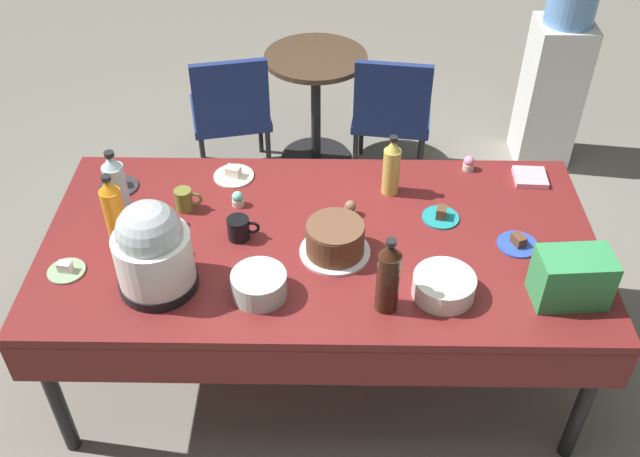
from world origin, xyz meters
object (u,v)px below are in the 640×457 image
(glass_salad_bowl, at_px, (259,285))
(dessert_plate_cream, at_px, (234,174))
(slow_cooker, at_px, (153,250))
(coffee_mug_black, at_px, (239,228))
(soda_bottle_ginger_ale, at_px, (392,167))
(ceramic_snack_bowl, at_px, (444,286))
(cupcake_rose, at_px, (350,208))
(soda_bottle_cola, at_px, (388,277))
(soda_carton, at_px, (572,278))
(dessert_plate_sage, at_px, (66,270))
(coffee_mug_olive, at_px, (185,200))
(soda_bottle_water, at_px, (117,189))
(potluck_table, at_px, (320,250))
(frosted_layer_cake, at_px, (335,240))
(cupcake_vanilla, at_px, (469,163))
(cupcake_lemon, at_px, (238,199))
(round_cafe_table, at_px, (316,90))
(water_cooler, at_px, (555,73))
(dessert_plate_cobalt, at_px, (518,243))
(maroon_chair_left, at_px, (231,109))
(maroon_chair_right, at_px, (392,111))
(dessert_plate_teal, at_px, (441,216))
(dessert_plate_charcoal, at_px, (119,185))
(soda_bottle_orange_juice, at_px, (115,216))

(glass_salad_bowl, height_order, dessert_plate_cream, glass_salad_bowl)
(slow_cooker, xyz_separation_m, coffee_mug_black, (0.27, 0.28, -0.13))
(soda_bottle_ginger_ale, bearing_deg, ceramic_snack_bowl, -75.73)
(dessert_plate_cream, height_order, cupcake_rose, cupcake_rose)
(soda_bottle_cola, height_order, soda_carton, soda_bottle_cola)
(dessert_plate_sage, height_order, coffee_mug_olive, coffee_mug_olive)
(soda_bottle_ginger_ale, height_order, soda_bottle_cola, soda_bottle_cola)
(dessert_plate_sage, bearing_deg, ceramic_snack_bowl, -3.90)
(soda_carton, bearing_deg, soda_bottle_water, 161.83)
(potluck_table, xyz_separation_m, frosted_layer_cake, (0.06, -0.09, 0.13))
(potluck_table, bearing_deg, glass_salad_bowl, -124.35)
(slow_cooker, bearing_deg, cupcake_vanilla, 31.17)
(potluck_table, relative_size, soda_bottle_water, 6.64)
(glass_salad_bowl, distance_m, cupcake_lemon, 0.54)
(round_cafe_table, height_order, water_cooler, water_cooler)
(dessert_plate_sage, relative_size, coffee_mug_black, 1.10)
(cupcake_lemon, distance_m, coffee_mug_olive, 0.22)
(glass_salad_bowl, relative_size, soda_bottle_cola, 0.64)
(dessert_plate_cobalt, xyz_separation_m, dessert_plate_sage, (-1.73, -0.18, -0.00))
(frosted_layer_cake, relative_size, dessert_plate_sage, 1.94)
(slow_cooker, bearing_deg, soda_carton, -1.59)
(potluck_table, xyz_separation_m, dessert_plate_sage, (-0.95, -0.21, 0.07))
(cupcake_rose, xyz_separation_m, soda_bottle_cola, (0.12, -0.52, 0.11))
(cupcake_lemon, bearing_deg, maroon_chair_left, 98.80)
(ceramic_snack_bowl, relative_size, cupcake_vanilla, 3.37)
(ceramic_snack_bowl, relative_size, maroon_chair_right, 0.27)
(cupcake_vanilla, relative_size, coffee_mug_black, 0.52)
(coffee_mug_black, bearing_deg, frosted_layer_cake, -13.23)
(dessert_plate_cobalt, relative_size, coffee_mug_olive, 1.40)
(maroon_chair_left, bearing_deg, ceramic_snack_bowl, -60.13)
(soda_bottle_cola, xyz_separation_m, water_cooler, (1.13, 2.07, -0.31))
(dessert_plate_teal, distance_m, maroon_chair_left, 1.66)
(ceramic_snack_bowl, xyz_separation_m, dessert_plate_charcoal, (-1.33, 0.63, -0.03))
(potluck_table, distance_m, dessert_plate_cream, 0.57)
(dessert_plate_cream, height_order, soda_carton, soda_carton)
(soda_bottle_ginger_ale, xyz_separation_m, maroon_chair_left, (-0.83, 1.10, -0.39))
(dessert_plate_charcoal, relative_size, cupcake_lemon, 2.48)
(soda_bottle_cola, bearing_deg, cupcake_vanilla, 63.92)
(coffee_mug_black, bearing_deg, dessert_plate_cream, 99.63)
(soda_bottle_cola, distance_m, soda_carton, 0.66)
(soda_bottle_ginger_ale, xyz_separation_m, soda_bottle_cola, (-0.05, -0.68, 0.02))
(soda_bottle_ginger_ale, height_order, coffee_mug_olive, soda_bottle_ginger_ale)
(potluck_table, distance_m, glass_salad_bowl, 0.40)
(cupcake_lemon, bearing_deg, ceramic_snack_bowl, -32.58)
(dessert_plate_sage, relative_size, soda_bottle_water, 0.43)
(soda_bottle_orange_juice, height_order, round_cafe_table, soda_bottle_orange_juice)
(soda_bottle_water, xyz_separation_m, water_cooler, (2.18, 1.59, -0.32))
(dessert_plate_sage, relative_size, round_cafe_table, 0.20)
(cupcake_lemon, xyz_separation_m, soda_bottle_cola, (0.59, -0.57, 0.11))
(glass_salad_bowl, height_order, round_cafe_table, glass_salad_bowl)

